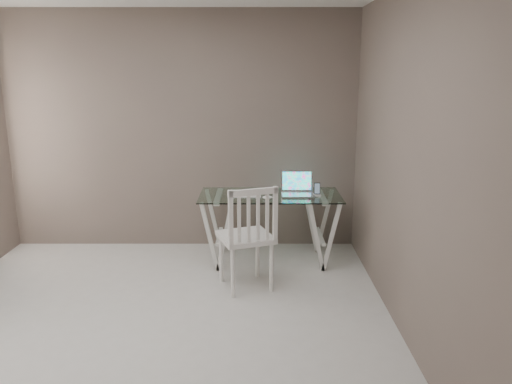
{
  "coord_description": "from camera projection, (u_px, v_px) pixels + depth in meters",
  "views": [
    {
      "loc": [
        0.85,
        -3.45,
        2.04
      ],
      "look_at": [
        0.85,
        1.41,
        0.85
      ],
      "focal_mm": 35.0,
      "sensor_mm": 36.0,
      "label": 1
    }
  ],
  "objects": [
    {
      "name": "desk",
      "position": [
        270.0,
        227.0,
        5.4
      ],
      "size": [
        1.5,
        0.7,
        0.75
      ],
      "color": "silver",
      "rests_on": "ground"
    },
    {
      "name": "phone_dock",
      "position": [
        317.0,
        192.0,
        5.27
      ],
      "size": [
        0.07,
        0.07,
        0.14
      ],
      "color": "white",
      "rests_on": "desk"
    },
    {
      "name": "mouse",
      "position": [
        268.0,
        197.0,
        5.14
      ],
      "size": [
        0.11,
        0.06,
        0.03
      ],
      "primitive_type": "ellipsoid",
      "color": "white",
      "rests_on": "desk"
    },
    {
      "name": "chair",
      "position": [
        249.0,
        233.0,
        4.63
      ],
      "size": [
        0.6,
        0.6,
        1.02
      ],
      "rotation": [
        0.0,
        0.0,
        0.35
      ],
      "color": "silver",
      "rests_on": "ground"
    },
    {
      "name": "keyboard",
      "position": [
        247.0,
        196.0,
        5.22
      ],
      "size": [
        0.31,
        0.13,
        0.01
      ],
      "primitive_type": "cube",
      "color": "silver",
      "rests_on": "desk"
    },
    {
      "name": "laptop",
      "position": [
        297.0,
        189.0,
        5.33
      ],
      "size": [
        0.34,
        0.29,
        0.24
      ],
      "color": "#BBBBBF",
      "rests_on": "desk"
    },
    {
      "name": "room",
      "position": [
        124.0,
        118.0,
        3.44
      ],
      "size": [
        4.5,
        4.52,
        2.71
      ],
      "color": "beige",
      "rests_on": "ground"
    }
  ]
}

